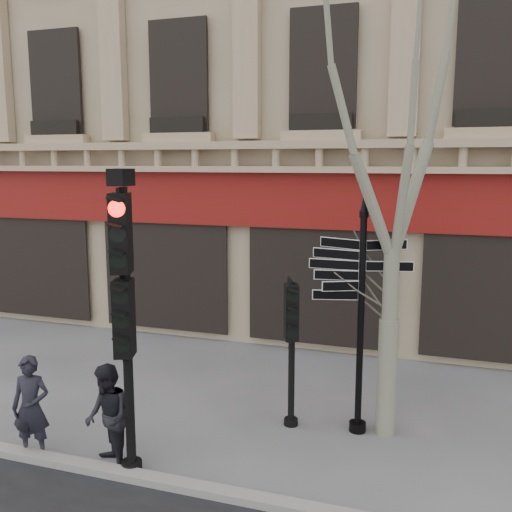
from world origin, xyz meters
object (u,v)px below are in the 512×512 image
Objects in this scene: traffic_signal_secondary at (292,328)px; pedestrian_b at (107,418)px; traffic_signal_main at (125,286)px; pedestrian_a at (31,407)px; plane_tree at (398,104)px; fingerpost at (362,272)px.

traffic_signal_secondary is 3.24m from pedestrian_b.
traffic_signal_main reaches higher than pedestrian_a.
plane_tree is (1.57, 0.20, 3.59)m from traffic_signal_secondary.
fingerpost is 4.48m from pedestrian_b.
traffic_signal_main is 2.78× the size of pedestrian_b.
pedestrian_a is at bearing -153.84° from plane_tree.
traffic_signal_secondary is at bearing -177.66° from fingerpost.
traffic_signal_main is at bearing -146.35° from fingerpost.
traffic_signal_secondary is 1.56× the size of pedestrian_a.
pedestrian_a is (-1.65, -0.10, -1.97)m from traffic_signal_main.
fingerpost is at bearing 79.93° from pedestrian_b.
plane_tree reaches higher than traffic_signal_main.
traffic_signal_secondary is at bearing 89.87° from pedestrian_b.
plane_tree is at bearing 16.74° from traffic_signal_main.
pedestrian_b is (-0.37, -0.02, -1.98)m from traffic_signal_main.
fingerpost is 3.74m from traffic_signal_main.
pedestrian_b is (-2.19, -2.19, -0.94)m from traffic_signal_secondary.
plane_tree is 7.21m from pedestrian_a.
pedestrian_b is (1.28, 0.08, -0.01)m from pedestrian_a.
fingerpost is 5.53m from pedestrian_a.
traffic_signal_main is 2.74× the size of pedestrian_a.
traffic_signal_main is at bearing -10.46° from pedestrian_a.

